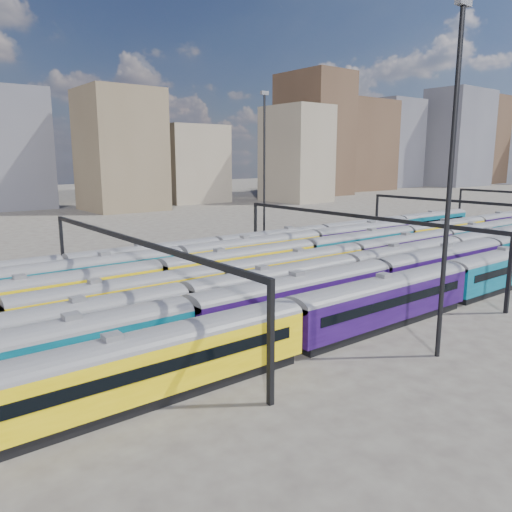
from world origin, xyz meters
TOP-DOWN VIEW (x-y plane):
  - ground at (0.00, 0.00)m, footprint 500.00×500.00m
  - rake_0 at (8.37, -15.00)m, footprint 132.61×3.23m
  - rake_1 at (2.77, -10.00)m, footprint 135.74×3.31m
  - rake_2 at (-6.83, -5.00)m, footprint 105.26×3.08m
  - rake_3 at (10.47, 0.00)m, footprint 124.44×3.03m
  - rake_4 at (6.96, 5.00)m, footprint 129.01×3.15m
  - rake_5 at (-20.52, 10.00)m, footprint 111.07×3.25m
  - rake_6 at (9.65, 15.00)m, footprint 103.24×3.02m
  - gantry_1 at (-20.00, 0.00)m, footprint 0.35×40.35m
  - gantry_2 at (10.00, 0.00)m, footprint 0.35×40.35m
  - gantry_3 at (40.00, 0.00)m, footprint 0.35×40.35m
  - mast_2 at (-5.00, -22.00)m, footprint 1.40×0.50m
  - mast_3 at (15.00, 24.00)m, footprint 1.40×0.50m
  - mast_5 at (65.00, 20.00)m, footprint 1.40×0.50m
  - skyline at (104.75, 105.73)m, footprint 399.22×60.48m

SIDE VIEW (x-z plane):
  - ground at x=0.00m, z-range 0.00..0.00m
  - rake_6 at x=9.65m, z-range 0.13..5.22m
  - rake_3 at x=10.47m, z-range 0.13..5.24m
  - rake_2 at x=-6.83m, z-range 0.13..5.32m
  - rake_4 at x=6.96m, z-range 0.13..5.44m
  - rake_0 at x=8.37m, z-range 0.14..5.59m
  - rake_5 at x=-20.52m, z-range 0.14..5.63m
  - rake_1 at x=2.77m, z-range 0.14..5.73m
  - gantry_1 at x=-20.00m, z-range 2.78..10.80m
  - gantry_2 at x=10.00m, z-range 2.78..10.80m
  - gantry_3 at x=40.00m, z-range 2.78..10.80m
  - mast_2 at x=-5.00m, z-range 1.17..26.77m
  - mast_3 at x=15.00m, z-range 1.17..26.77m
  - mast_5 at x=65.00m, z-range 1.17..26.77m
  - skyline at x=104.75m, z-range -4.18..45.85m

